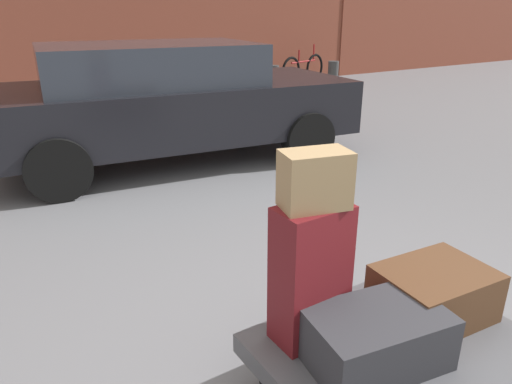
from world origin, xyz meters
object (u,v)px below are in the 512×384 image
at_px(duffel_bag_tan_topmost_pile, 315,180).
at_px(parked_car, 168,100).
at_px(bicycle_leaning, 303,69).
at_px(bollard_kerb_far, 333,78).
at_px(luggage_cart, 393,353).
at_px(bollard_kerb_mid, 273,84).
at_px(suitcase_maroon_rear_right, 310,274).
at_px(suitcase_charcoal_stacked_top, 376,338).
at_px(suitcase_brown_front_right, 433,293).
at_px(bollard_kerb_near, 209,90).

height_order(duffel_bag_tan_topmost_pile, parked_car, parked_car).
xyz_separation_m(bicycle_leaning, bollard_kerb_far, (-0.41, -1.60, -0.01)).
height_order(luggage_cart, bollard_kerb_mid, bollard_kerb_mid).
bearing_deg(luggage_cart, bicycle_leaning, 54.54).
height_order(suitcase_maroon_rear_right, duffel_bag_tan_topmost_pile, duffel_bag_tan_topmost_pile).
xyz_separation_m(duffel_bag_tan_topmost_pile, bollard_kerb_mid, (4.39, 6.71, -0.76)).
distance_m(suitcase_charcoal_stacked_top, bollard_kerb_mid, 8.20).
relative_size(luggage_cart, suitcase_brown_front_right, 2.28).
distance_m(luggage_cart, suitcase_maroon_rear_right, 0.57).
relative_size(bicycle_leaning, bollard_kerb_mid, 2.34).
bearing_deg(bicycle_leaning, suitcase_brown_front_right, -124.22).
bearing_deg(suitcase_maroon_rear_right, bollard_kerb_mid, 56.29).
xyz_separation_m(suitcase_maroon_rear_right, suitcase_brown_front_right, (0.62, -0.21, -0.20)).
distance_m(parked_car, bollard_kerb_near, 3.36).
relative_size(suitcase_maroon_rear_right, suitcase_brown_front_right, 1.23).
relative_size(parked_car, bollard_kerb_near, 6.19).
relative_size(bicycle_leaning, bollard_kerb_far, 2.34).
bearing_deg(parked_car, bollard_kerb_mid, 38.60).
relative_size(duffel_bag_tan_topmost_pile, bollard_kerb_near, 0.39).
distance_m(suitcase_charcoal_stacked_top, parked_car, 4.38).
bearing_deg(suitcase_charcoal_stacked_top, parked_car, 88.13).
xyz_separation_m(parked_car, bicycle_leaning, (5.44, 4.33, -0.39)).
height_order(bollard_kerb_near, bollard_kerb_mid, same).
distance_m(luggage_cart, parked_car, 4.32).
height_order(suitcase_brown_front_right, bollard_kerb_near, bollard_kerb_near).
distance_m(suitcase_charcoal_stacked_top, duffel_bag_tan_topmost_pile, 0.73).
bearing_deg(bollard_kerb_far, duffel_bag_tan_topmost_pile, -131.81).
bearing_deg(duffel_bag_tan_topmost_pile, luggage_cart, -24.86).
distance_m(suitcase_brown_front_right, bicycle_leaning, 10.31).
distance_m(suitcase_charcoal_stacked_top, bollard_kerb_far, 9.14).
height_order(bicycle_leaning, bollard_kerb_far, bicycle_leaning).
relative_size(suitcase_charcoal_stacked_top, bicycle_leaning, 0.34).
bearing_deg(parked_car, bicycle_leaning, 38.51).
height_order(suitcase_charcoal_stacked_top, duffel_bag_tan_topmost_pile, duffel_bag_tan_topmost_pile).
height_order(luggage_cart, suitcase_charcoal_stacked_top, suitcase_charcoal_stacked_top).
height_order(luggage_cart, bicycle_leaning, bicycle_leaning).
xyz_separation_m(luggage_cart, bicycle_leaning, (6.10, 8.57, 0.10)).
distance_m(suitcase_brown_front_right, bollard_kerb_mid, 7.88).
bearing_deg(bollard_kerb_far, luggage_cart, -129.26).
xyz_separation_m(suitcase_maroon_rear_right, parked_car, (0.98, 3.99, 0.09)).
distance_m(suitcase_maroon_rear_right, suitcase_charcoal_stacked_top, 0.38).
distance_m(suitcase_brown_front_right, duffel_bag_tan_topmost_pile, 0.92).
distance_m(duffel_bag_tan_topmost_pile, bollard_kerb_mid, 8.05).
xyz_separation_m(luggage_cart, bollard_kerb_mid, (4.08, 6.96, 0.09)).
distance_m(suitcase_maroon_rear_right, bollard_kerb_far, 9.01).
relative_size(parked_car, bicycle_leaning, 2.64).
height_order(suitcase_charcoal_stacked_top, bollard_kerb_mid, bollard_kerb_mid).
relative_size(suitcase_maroon_rear_right, bollard_kerb_near, 0.90).
height_order(suitcase_maroon_rear_right, suitcase_brown_front_right, suitcase_maroon_rear_right).
distance_m(bicycle_leaning, bollard_kerb_mid, 2.58).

